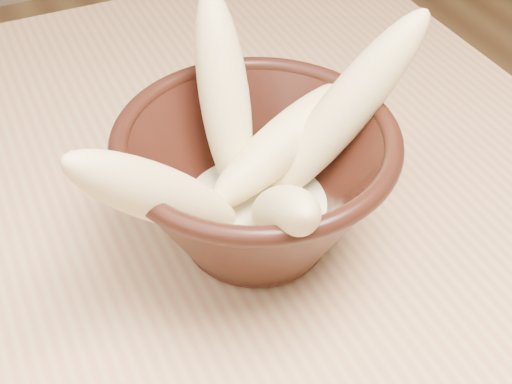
# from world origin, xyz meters

# --- Properties ---
(bowl) EXTENTS (0.22, 0.22, 0.12)m
(bowl) POSITION_xyz_m (0.23, -0.08, 0.82)
(bowl) COLOR black
(bowl) RESTS_ON table
(milk_puddle) EXTENTS (0.12, 0.12, 0.02)m
(milk_puddle) POSITION_xyz_m (0.23, -0.08, 0.79)
(milk_puddle) COLOR beige
(milk_puddle) RESTS_ON bowl
(banana_upright) EXTENTS (0.06, 0.13, 0.16)m
(banana_upright) POSITION_xyz_m (0.23, -0.02, 0.87)
(banana_upright) COLOR #DBC181
(banana_upright) RESTS_ON bowl
(banana_left) EXTENTS (0.16, 0.08, 0.15)m
(banana_left) POSITION_xyz_m (0.14, -0.11, 0.86)
(banana_left) COLOR #DBC181
(banana_left) RESTS_ON bowl
(banana_right) EXTENTS (0.16, 0.05, 0.17)m
(banana_right) POSITION_xyz_m (0.31, -0.08, 0.86)
(banana_right) COLOR #DBC181
(banana_right) RESTS_ON bowl
(banana_across) EXTENTS (0.17, 0.09, 0.08)m
(banana_across) POSITION_xyz_m (0.26, -0.07, 0.84)
(banana_across) COLOR #DBC181
(banana_across) RESTS_ON bowl
(banana_front) EXTENTS (0.07, 0.14, 0.13)m
(banana_front) POSITION_xyz_m (0.22, -0.15, 0.84)
(banana_front) COLOR #DBC181
(banana_front) RESTS_ON bowl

